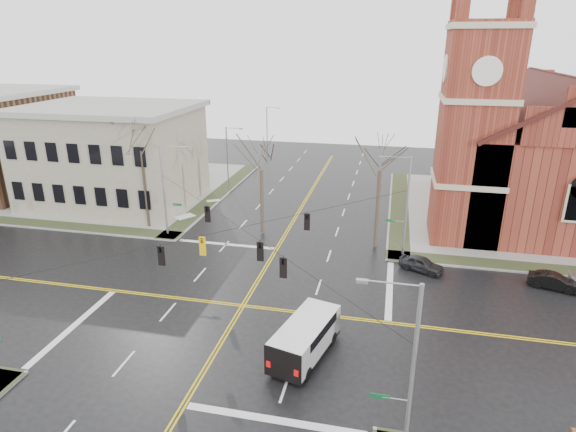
% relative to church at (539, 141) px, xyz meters
% --- Properties ---
extents(ground, '(120.00, 120.00, 0.00)m').
position_rel_church_xyz_m(ground, '(-24.76, -24.78, -8.43)').
color(ground, black).
rests_on(ground, ground).
extents(sidewalks, '(80.00, 80.00, 0.17)m').
position_rel_church_xyz_m(sidewalks, '(-24.76, -24.78, -8.36)').
color(sidewalks, gray).
rests_on(sidewalks, ground).
extents(road_markings, '(100.00, 100.00, 0.01)m').
position_rel_church_xyz_m(road_markings, '(-24.76, -24.78, -8.43)').
color(road_markings, gold).
rests_on(road_markings, ground).
extents(church, '(24.28, 27.48, 27.50)m').
position_rel_church_xyz_m(church, '(0.00, 0.00, 0.00)').
color(church, maroon).
rests_on(church, ground).
extents(civic_building_a, '(18.00, 14.00, 11.00)m').
position_rel_church_xyz_m(civic_building_a, '(-46.76, -4.78, -2.93)').
color(civic_building_a, gray).
rests_on(civic_building_a, ground).
extents(signal_pole_ne, '(2.75, 0.22, 9.00)m').
position_rel_church_xyz_m(signal_pole_ne, '(-13.44, -13.28, -3.48)').
color(signal_pole_ne, gray).
rests_on(signal_pole_ne, ground).
extents(signal_pole_nw, '(2.75, 0.22, 9.00)m').
position_rel_church_xyz_m(signal_pole_nw, '(-36.09, -13.28, -3.48)').
color(signal_pole_nw, gray).
rests_on(signal_pole_nw, ground).
extents(signal_pole_se, '(2.75, 0.22, 9.00)m').
position_rel_church_xyz_m(signal_pole_se, '(-13.44, -36.28, -3.48)').
color(signal_pole_se, gray).
rests_on(signal_pole_se, ground).
extents(span_wires, '(23.02, 23.02, 0.03)m').
position_rel_church_xyz_m(span_wires, '(-24.76, -24.78, -2.23)').
color(span_wires, black).
rests_on(span_wires, ground).
extents(traffic_signals, '(8.21, 8.26, 1.30)m').
position_rel_church_xyz_m(traffic_signals, '(-24.76, -25.45, -2.98)').
color(traffic_signals, black).
rests_on(traffic_signals, ground).
extents(streetlight_north_a, '(2.30, 0.20, 8.00)m').
position_rel_church_xyz_m(streetlight_north_a, '(-35.42, 3.22, -3.97)').
color(streetlight_north_a, gray).
rests_on(streetlight_north_a, ground).
extents(streetlight_north_b, '(2.30, 0.20, 8.00)m').
position_rel_church_xyz_m(streetlight_north_b, '(-35.42, 23.22, -3.97)').
color(streetlight_north_b, gray).
rests_on(streetlight_north_b, ground).
extents(cargo_van, '(3.77, 6.42, 2.30)m').
position_rel_church_xyz_m(cargo_van, '(-19.14, -29.42, -7.07)').
color(cargo_van, white).
rests_on(cargo_van, ground).
extents(parked_car_a, '(4.01, 2.91, 1.27)m').
position_rel_church_xyz_m(parked_car_a, '(-11.75, -16.02, -7.80)').
color(parked_car_a, black).
rests_on(parked_car_a, ground).
extents(parked_car_b, '(3.97, 2.29, 1.24)m').
position_rel_church_xyz_m(parked_car_b, '(-1.73, -17.00, -7.81)').
color(parked_car_b, black).
rests_on(parked_car_b, ground).
extents(tree_nw_far, '(4.00, 4.00, 11.99)m').
position_rel_church_xyz_m(tree_nw_far, '(-39.07, -11.75, 0.24)').
color(tree_nw_far, '#382E23').
rests_on(tree_nw_far, ground).
extents(tree_nw_near, '(4.00, 4.00, 9.69)m').
position_rel_church_xyz_m(tree_nw_near, '(-27.08, -10.83, -1.39)').
color(tree_nw_near, '#382E23').
rests_on(tree_nw_near, ground).
extents(tree_ne, '(4.00, 4.00, 10.93)m').
position_rel_church_xyz_m(tree_ne, '(-15.81, -11.73, -0.52)').
color(tree_ne, '#382E23').
rests_on(tree_ne, ground).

